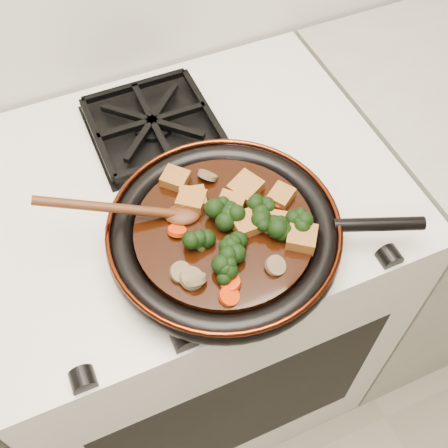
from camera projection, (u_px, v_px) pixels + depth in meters
name	position (u px, v px, depth m)	size (l,w,h in m)	color
stove	(192.00, 300.00, 1.35)	(0.76, 0.60, 0.90)	beige
burner_grate_front	(210.00, 239.00, 0.90)	(0.23, 0.23, 0.03)	black
burner_grate_back	(153.00, 124.00, 1.05)	(0.23, 0.23, 0.03)	black
skillet	(225.00, 234.00, 0.87)	(0.47, 0.37, 0.05)	black
braising_sauce	(224.00, 232.00, 0.87)	(0.28, 0.28, 0.02)	black
tofu_cube_0	(277.00, 223.00, 0.85)	(0.04, 0.03, 0.02)	brown
tofu_cube_1	(247.00, 224.00, 0.85)	(0.04, 0.04, 0.02)	brown
tofu_cube_2	(193.00, 199.00, 0.88)	(0.04, 0.04, 0.02)	brown
tofu_cube_3	(302.00, 238.00, 0.84)	(0.04, 0.04, 0.02)	brown
tofu_cube_4	(230.00, 205.00, 0.87)	(0.04, 0.04, 0.02)	brown
tofu_cube_5	(281.00, 196.00, 0.88)	(0.04, 0.03, 0.02)	brown
tofu_cube_6	(246.00, 188.00, 0.89)	(0.04, 0.05, 0.02)	brown
tofu_cube_7	(175.00, 179.00, 0.90)	(0.04, 0.04, 0.02)	brown
tofu_cube_8	(192.00, 201.00, 0.88)	(0.04, 0.04, 0.02)	brown
broccoli_floret_0	(300.00, 223.00, 0.85)	(0.06, 0.06, 0.05)	black
broccoli_floret_1	(274.00, 228.00, 0.85)	(0.06, 0.06, 0.05)	black
broccoli_floret_2	(233.00, 248.00, 0.83)	(0.06, 0.06, 0.05)	black
broccoli_floret_3	(222.00, 209.00, 0.86)	(0.06, 0.06, 0.05)	black
broccoli_floret_4	(267.00, 219.00, 0.86)	(0.06, 0.06, 0.05)	black
broccoli_floret_5	(201.00, 245.00, 0.83)	(0.06, 0.06, 0.05)	black
broccoli_floret_6	(231.00, 250.00, 0.82)	(0.06, 0.06, 0.05)	black
broccoli_floret_7	(257.00, 206.00, 0.87)	(0.05, 0.05, 0.05)	black
broccoli_floret_8	(224.00, 271.00, 0.80)	(0.06, 0.06, 0.05)	black
broccoli_floret_9	(227.00, 216.00, 0.86)	(0.06, 0.06, 0.05)	black
carrot_coin_0	(231.00, 283.00, 0.80)	(0.03, 0.03, 0.01)	red
carrot_coin_1	(229.00, 296.00, 0.79)	(0.03, 0.03, 0.01)	red
carrot_coin_2	(279.00, 201.00, 0.88)	(0.03, 0.03, 0.01)	red
carrot_coin_3	(177.00, 231.00, 0.85)	(0.03, 0.03, 0.01)	red
mushroom_slice_0	(192.00, 278.00, 0.80)	(0.04, 0.04, 0.01)	brown
mushroom_slice_1	(207.00, 175.00, 0.91)	(0.03, 0.03, 0.01)	brown
mushroom_slice_2	(181.00, 272.00, 0.81)	(0.03, 0.03, 0.01)	brown
mushroom_slice_3	(275.00, 266.00, 0.81)	(0.03, 0.03, 0.01)	brown
mushroom_slice_4	(194.00, 279.00, 0.80)	(0.04, 0.04, 0.01)	brown
wooden_spoon	(143.00, 211.00, 0.85)	(0.14, 0.07, 0.22)	#47220F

